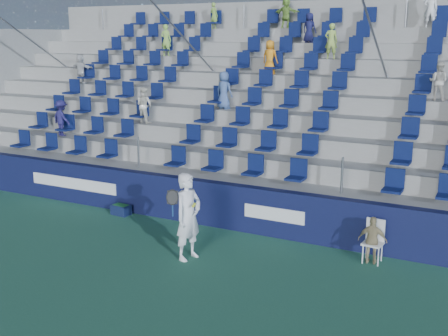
% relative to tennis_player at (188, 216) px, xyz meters
% --- Properties ---
extents(ground, '(70.00, 70.00, 0.00)m').
position_rel_tennis_player_xyz_m(ground, '(-0.29, -0.87, -1.00)').
color(ground, '#2D694E').
rests_on(ground, ground).
extents(sponsor_wall, '(24.00, 0.32, 1.20)m').
position_rel_tennis_player_xyz_m(sponsor_wall, '(-0.29, 2.28, -0.40)').
color(sponsor_wall, '#10153E').
rests_on(sponsor_wall, ground).
extents(grandstand, '(24.00, 8.17, 6.63)m').
position_rel_tennis_player_xyz_m(grandstand, '(-0.29, 7.37, 1.14)').
color(grandstand, gray).
rests_on(grandstand, ground).
extents(tennis_player, '(0.71, 0.81, 1.99)m').
position_rel_tennis_player_xyz_m(tennis_player, '(0.00, 0.00, 0.00)').
color(tennis_player, white).
rests_on(tennis_player, ground).
extents(line_judge_chair, '(0.46, 0.47, 0.97)m').
position_rel_tennis_player_xyz_m(line_judge_chair, '(3.76, 1.78, -0.45)').
color(line_judge_chair, white).
rests_on(line_judge_chair, ground).
extents(line_judge, '(0.65, 0.32, 1.08)m').
position_rel_tennis_player_xyz_m(line_judge, '(3.76, 1.63, -0.46)').
color(line_judge, tan).
rests_on(line_judge, ground).
extents(ball_bin, '(0.54, 0.38, 0.29)m').
position_rel_tennis_player_xyz_m(ball_bin, '(-3.34, 1.88, -0.84)').
color(ball_bin, '#111A3E').
rests_on(ball_bin, ground).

